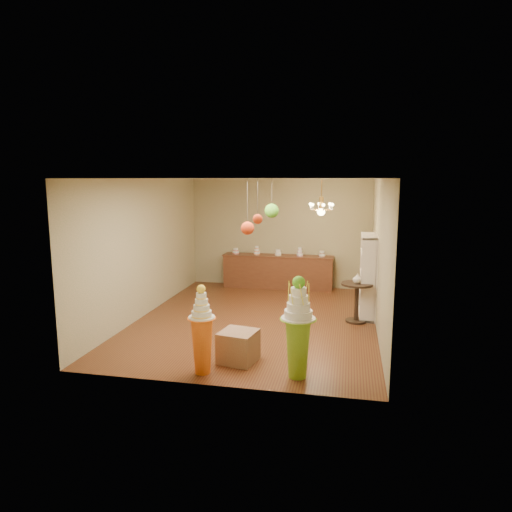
% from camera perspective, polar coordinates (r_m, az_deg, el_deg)
% --- Properties ---
extents(floor, '(6.50, 6.50, 0.00)m').
position_cam_1_polar(floor, '(9.92, 0.05, -7.94)').
color(floor, '#522B16').
rests_on(floor, ground).
extents(ceiling, '(6.50, 6.50, 0.00)m').
position_cam_1_polar(ceiling, '(9.46, 0.06, 9.65)').
color(ceiling, white).
rests_on(ceiling, ground).
extents(wall_back, '(5.00, 0.04, 3.00)m').
position_cam_1_polar(wall_back, '(12.75, 2.99, 2.87)').
color(wall_back, gray).
rests_on(wall_back, ground).
extents(wall_front, '(5.00, 0.04, 3.00)m').
position_cam_1_polar(wall_front, '(6.49, -5.72, -3.73)').
color(wall_front, gray).
rests_on(wall_front, ground).
extents(wall_left, '(0.04, 6.50, 3.00)m').
position_cam_1_polar(wall_left, '(10.37, -13.61, 1.06)').
color(wall_left, gray).
rests_on(wall_left, ground).
extents(wall_right, '(0.04, 6.50, 3.00)m').
position_cam_1_polar(wall_right, '(9.41, 15.14, 0.14)').
color(wall_right, gray).
rests_on(wall_right, ground).
extents(pedestal_green, '(0.59, 0.59, 1.58)m').
position_cam_1_polar(pedestal_green, '(6.99, 5.27, -9.75)').
color(pedestal_green, '#7DAF26').
rests_on(pedestal_green, floor).
extents(pedestal_orange, '(0.51, 0.51, 1.41)m').
position_cam_1_polar(pedestal_orange, '(7.20, -6.75, -10.12)').
color(pedestal_orange, orange).
rests_on(pedestal_orange, floor).
extents(burlap_riser, '(0.66, 0.66, 0.52)m').
position_cam_1_polar(burlap_riser, '(7.69, -2.23, -11.22)').
color(burlap_riser, '#866449').
rests_on(burlap_riser, floor).
extents(sideboard, '(3.04, 0.54, 1.16)m').
position_cam_1_polar(sideboard, '(12.64, 2.76, -1.88)').
color(sideboard, '#572E1B').
rests_on(sideboard, floor).
extents(shelving_unit, '(0.33, 1.20, 1.80)m').
position_cam_1_polar(shelving_unit, '(10.30, 13.84, -2.39)').
color(shelving_unit, beige).
rests_on(shelving_unit, floor).
extents(round_table, '(0.67, 0.67, 0.84)m').
position_cam_1_polar(round_table, '(9.85, 12.48, -5.01)').
color(round_table, black).
rests_on(round_table, floor).
extents(vase, '(0.24, 0.24, 0.20)m').
position_cam_1_polar(vase, '(9.76, 12.56, -2.74)').
color(vase, beige).
rests_on(vase, round_table).
extents(pom_red_left, '(0.22, 0.22, 0.94)m').
position_cam_1_polar(pom_red_left, '(7.70, -1.07, 3.51)').
color(pom_red_left, '#463E32').
rests_on(pom_red_left, ceiling).
extents(pom_green_mid, '(0.26, 0.26, 0.70)m').
position_cam_1_polar(pom_green_mid, '(8.24, 1.97, 5.68)').
color(pom_green_mid, '#463E32').
rests_on(pom_green_mid, ceiling).
extents(pom_red_right, '(0.16, 0.16, 0.71)m').
position_cam_1_polar(pom_red_right, '(7.20, 0.21, 4.66)').
color(pom_red_right, '#463E32').
rests_on(pom_red_right, ceiling).
extents(chandelier, '(0.74, 0.74, 0.85)m').
position_cam_1_polar(chandelier, '(10.61, 8.14, 5.78)').
color(chandelier, gold).
rests_on(chandelier, ceiling).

